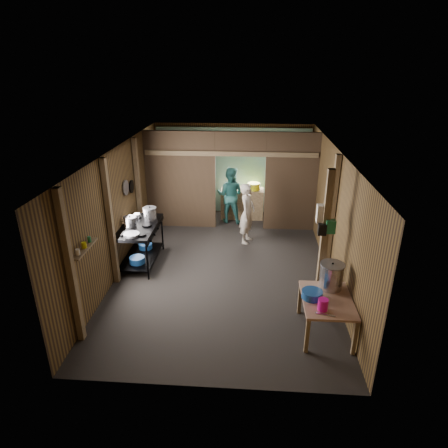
# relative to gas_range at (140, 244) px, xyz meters

# --- Properties ---
(floor) EXTENTS (4.50, 7.00, 0.00)m
(floor) POSITION_rel_gas_range_xyz_m (1.88, -0.02, -0.46)
(floor) COLOR black
(floor) RESTS_ON ground
(ceiling) EXTENTS (4.50, 7.00, 0.00)m
(ceiling) POSITION_rel_gas_range_xyz_m (1.88, -0.02, 2.14)
(ceiling) COLOR black
(ceiling) RESTS_ON ground
(wall_back) EXTENTS (4.50, 0.00, 2.60)m
(wall_back) POSITION_rel_gas_range_xyz_m (1.88, 3.48, 0.84)
(wall_back) COLOR brown
(wall_back) RESTS_ON ground
(wall_front) EXTENTS (4.50, 0.00, 2.60)m
(wall_front) POSITION_rel_gas_range_xyz_m (1.88, -3.52, 0.84)
(wall_front) COLOR brown
(wall_front) RESTS_ON ground
(wall_left) EXTENTS (0.00, 7.00, 2.60)m
(wall_left) POSITION_rel_gas_range_xyz_m (-0.37, -0.02, 0.84)
(wall_left) COLOR brown
(wall_left) RESTS_ON ground
(wall_right) EXTENTS (0.00, 7.00, 2.60)m
(wall_right) POSITION_rel_gas_range_xyz_m (4.13, -0.02, 0.84)
(wall_right) COLOR brown
(wall_right) RESTS_ON ground
(partition_left) EXTENTS (1.85, 0.10, 2.60)m
(partition_left) POSITION_rel_gas_range_xyz_m (0.55, 2.18, 0.84)
(partition_left) COLOR brown
(partition_left) RESTS_ON floor
(partition_right) EXTENTS (1.35, 0.10, 2.60)m
(partition_right) POSITION_rel_gas_range_xyz_m (3.46, 2.18, 0.84)
(partition_right) COLOR brown
(partition_right) RESTS_ON floor
(partition_header) EXTENTS (1.30, 0.10, 0.60)m
(partition_header) POSITION_rel_gas_range_xyz_m (2.13, 2.18, 1.84)
(partition_header) COLOR brown
(partition_header) RESTS_ON wall_back
(turquoise_panel) EXTENTS (4.40, 0.06, 2.50)m
(turquoise_panel) POSITION_rel_gas_range_xyz_m (1.88, 3.42, 0.79)
(turquoise_panel) COLOR #759F9C
(turquoise_panel) RESTS_ON wall_back
(back_counter) EXTENTS (1.20, 0.50, 0.85)m
(back_counter) POSITION_rel_gas_range_xyz_m (2.18, 2.93, -0.03)
(back_counter) COLOR #9A8258
(back_counter) RESTS_ON floor
(wall_clock) EXTENTS (0.20, 0.03, 0.20)m
(wall_clock) POSITION_rel_gas_range_xyz_m (2.13, 3.38, 1.44)
(wall_clock) COLOR silver
(wall_clock) RESTS_ON wall_back
(post_left_a) EXTENTS (0.10, 0.12, 2.60)m
(post_left_a) POSITION_rel_gas_range_xyz_m (-0.30, -2.62, 0.84)
(post_left_a) COLOR #9A8258
(post_left_a) RESTS_ON floor
(post_left_b) EXTENTS (0.10, 0.12, 2.60)m
(post_left_b) POSITION_rel_gas_range_xyz_m (-0.30, -0.82, 0.84)
(post_left_b) COLOR #9A8258
(post_left_b) RESTS_ON floor
(post_left_c) EXTENTS (0.10, 0.12, 2.60)m
(post_left_c) POSITION_rel_gas_range_xyz_m (-0.30, 1.18, 0.84)
(post_left_c) COLOR #9A8258
(post_left_c) RESTS_ON floor
(post_right) EXTENTS (0.10, 0.12, 2.60)m
(post_right) POSITION_rel_gas_range_xyz_m (4.06, -0.22, 0.84)
(post_right) COLOR #9A8258
(post_right) RESTS_ON floor
(post_free) EXTENTS (0.12, 0.12, 2.60)m
(post_free) POSITION_rel_gas_range_xyz_m (3.73, -1.32, 0.84)
(post_free) COLOR #9A8258
(post_free) RESTS_ON floor
(cross_beam) EXTENTS (4.40, 0.12, 0.12)m
(cross_beam) POSITION_rel_gas_range_xyz_m (1.88, 2.13, 1.59)
(cross_beam) COLOR #9A8258
(cross_beam) RESTS_ON wall_left
(pan_lid_big) EXTENTS (0.03, 0.34, 0.34)m
(pan_lid_big) POSITION_rel_gas_range_xyz_m (-0.33, 0.38, 1.19)
(pan_lid_big) COLOR gray
(pan_lid_big) RESTS_ON wall_left
(pan_lid_small) EXTENTS (0.03, 0.30, 0.30)m
(pan_lid_small) POSITION_rel_gas_range_xyz_m (-0.33, 0.78, 1.09)
(pan_lid_small) COLOR black
(pan_lid_small) RESTS_ON wall_left
(wall_shelf) EXTENTS (0.14, 0.80, 0.03)m
(wall_shelf) POSITION_rel_gas_range_xyz_m (-0.27, -2.12, 0.94)
(wall_shelf) COLOR #9A8258
(wall_shelf) RESTS_ON wall_left
(jar_white) EXTENTS (0.07, 0.07, 0.10)m
(jar_white) POSITION_rel_gas_range_xyz_m (-0.27, -2.37, 1.01)
(jar_white) COLOR silver
(jar_white) RESTS_ON wall_shelf
(jar_yellow) EXTENTS (0.08, 0.08, 0.10)m
(jar_yellow) POSITION_rel_gas_range_xyz_m (-0.27, -2.12, 1.01)
(jar_yellow) COLOR gold
(jar_yellow) RESTS_ON wall_shelf
(jar_green) EXTENTS (0.06, 0.06, 0.10)m
(jar_green) POSITION_rel_gas_range_xyz_m (-0.27, -1.90, 1.01)
(jar_green) COLOR #1E7141
(jar_green) RESTS_ON wall_shelf
(bag_white) EXTENTS (0.22, 0.15, 0.32)m
(bag_white) POSITION_rel_gas_range_xyz_m (3.68, -1.24, 1.32)
(bag_white) COLOR silver
(bag_white) RESTS_ON post_free
(bag_green) EXTENTS (0.16, 0.12, 0.24)m
(bag_green) POSITION_rel_gas_range_xyz_m (3.80, -1.38, 1.14)
(bag_green) COLOR #1E7141
(bag_green) RESTS_ON post_free
(bag_black) EXTENTS (0.14, 0.10, 0.20)m
(bag_black) POSITION_rel_gas_range_xyz_m (3.66, -1.40, 1.09)
(bag_black) COLOR black
(bag_black) RESTS_ON post_free
(gas_range) EXTENTS (0.80, 1.55, 0.91)m
(gas_range) POSITION_rel_gas_range_xyz_m (0.00, 0.00, 0.00)
(gas_range) COLOR black
(gas_range) RESTS_ON floor
(prep_table) EXTENTS (0.81, 1.11, 0.66)m
(prep_table) POSITION_rel_gas_range_xyz_m (3.71, -2.18, -0.13)
(prep_table) COLOR tan
(prep_table) RESTS_ON floor
(stove_pot_large) EXTENTS (0.32, 0.32, 0.31)m
(stove_pot_large) POSITION_rel_gas_range_xyz_m (0.17, 0.36, 0.59)
(stove_pot_large) COLOR #B5B4BC
(stove_pot_large) RESTS_ON gas_range
(stove_pot_med) EXTENTS (0.31, 0.31, 0.24)m
(stove_pot_med) POSITION_rel_gas_range_xyz_m (-0.17, -0.04, 0.56)
(stove_pot_med) COLOR #B5B4BC
(stove_pot_med) RESTS_ON gas_range
(stove_saucepan) EXTENTS (0.22, 0.22, 0.10)m
(stove_saucepan) POSITION_rel_gas_range_xyz_m (-0.17, 0.42, 0.51)
(stove_saucepan) COLOR #B5B4BC
(stove_saucepan) RESTS_ON gas_range
(frying_pan) EXTENTS (0.48, 0.62, 0.07)m
(frying_pan) POSITION_rel_gas_range_xyz_m (0.00, -0.53, 0.48)
(frying_pan) COLOR gray
(frying_pan) RESTS_ON gas_range
(blue_tub_front) EXTENTS (0.33, 0.33, 0.14)m
(blue_tub_front) POSITION_rel_gas_range_xyz_m (0.00, -0.34, -0.21)
(blue_tub_front) COLOR #1A4891
(blue_tub_front) RESTS_ON gas_range
(blue_tub_back) EXTENTS (0.31, 0.31, 0.13)m
(blue_tub_back) POSITION_rel_gas_range_xyz_m (0.00, 0.36, -0.22)
(blue_tub_back) COLOR #1A4891
(blue_tub_back) RESTS_ON gas_range
(stock_pot) EXTENTS (0.49, 0.49, 0.48)m
(stock_pot) POSITION_rel_gas_range_xyz_m (3.81, -1.83, 0.42)
(stock_pot) COLOR #B5B4BC
(stock_pot) RESTS_ON prep_table
(wash_basin) EXTENTS (0.37, 0.37, 0.13)m
(wash_basin) POSITION_rel_gas_range_xyz_m (3.46, -2.16, 0.26)
(wash_basin) COLOR #1A4891
(wash_basin) RESTS_ON prep_table
(pink_bucket) EXTENTS (0.18, 0.18, 0.19)m
(pink_bucket) POSITION_rel_gas_range_xyz_m (3.58, -2.49, 0.29)
(pink_bucket) COLOR #E01091
(pink_bucket) RESTS_ON prep_table
(knife) EXTENTS (0.30, 0.11, 0.01)m
(knife) POSITION_rel_gas_range_xyz_m (3.60, -2.62, 0.20)
(knife) COLOR #B5B4BC
(knife) RESTS_ON prep_table
(yellow_tub) EXTENTS (0.35, 0.35, 0.19)m
(yellow_tub) POSITION_rel_gas_range_xyz_m (2.50, 2.93, 0.49)
(yellow_tub) COLOR gold
(yellow_tub) RESTS_ON back_counter
(red_cup) EXTENTS (0.13, 0.13, 0.15)m
(red_cup) POSITION_rel_gas_range_xyz_m (1.78, 2.93, 0.47)
(red_cup) COLOR #CB6533
(red_cup) RESTS_ON back_counter
(cook) EXTENTS (0.50, 0.63, 1.52)m
(cook) POSITION_rel_gas_range_xyz_m (2.35, 1.28, 0.30)
(cook) COLOR beige
(cook) RESTS_ON floor
(worker_back) EXTENTS (0.86, 0.73, 1.57)m
(worker_back) POSITION_rel_gas_range_xyz_m (1.85, 2.59, 0.33)
(worker_back) COLOR #2C706F
(worker_back) RESTS_ON floor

